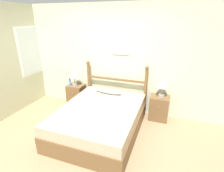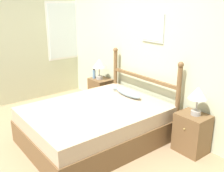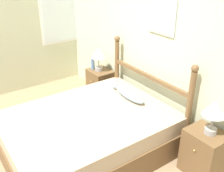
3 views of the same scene
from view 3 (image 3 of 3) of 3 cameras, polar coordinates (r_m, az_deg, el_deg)
ground_plane at (r=3.53m, az=-15.69°, el=-15.32°), size 16.00×16.00×0.00m
wall_back at (r=3.70m, az=7.84°, el=10.09°), size 6.40×0.08×2.55m
bed at (r=3.40m, az=-5.13°, el=-10.27°), size 1.54×2.02×0.54m
headboard at (r=3.69m, az=7.78°, el=0.07°), size 1.56×0.09×1.22m
nightstand_left at (r=4.58m, az=-2.55°, el=0.17°), size 0.42×0.37×0.56m
nightstand_right at (r=3.25m, az=19.30°, el=-13.61°), size 0.42×0.37×0.56m
table_lamp_left at (r=4.36m, az=-2.96°, el=6.90°), size 0.25×0.25×0.40m
table_lamp_right at (r=2.93m, az=21.41°, el=-4.93°), size 0.25×0.25×0.40m
bottle at (r=4.50m, az=-4.22°, el=4.77°), size 0.06×0.06×0.20m
fish_pillow at (r=3.60m, az=3.61°, el=-1.81°), size 0.62×0.15×0.11m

